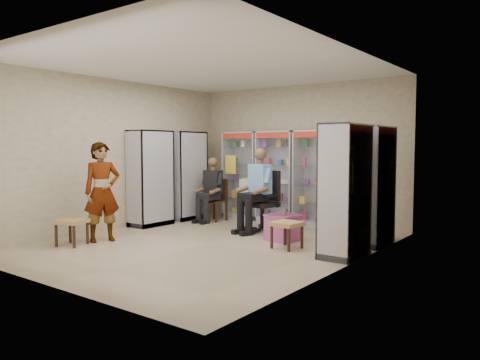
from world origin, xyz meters
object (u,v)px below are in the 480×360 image
Objects in this scene: cabinet_right_far at (372,186)px; woven_stool_b at (72,232)px; standing_man at (102,192)px; cabinet_left_near at (150,178)px; cabinet_left_far at (187,176)px; office_chair at (262,201)px; wooden_chair at (215,200)px; cabinet_back_left at (243,175)px; pink_trunk at (283,228)px; seated_shopkeeper at (261,193)px; cabinet_back_right at (317,178)px; cabinet_back_mid at (278,177)px; cabinet_right_near at (345,191)px; woven_stool_a at (287,235)px.

cabinet_right_far is 5.12m from woven_stool_b.
cabinet_left_near is at bearing 39.48° from standing_man.
cabinet_left_far is 3.40m from woven_stool_b.
wooden_chair is at bearing 176.21° from office_chair.
cabinet_back_left reaches higher than pink_trunk.
cabinet_left_far is at bearing -135.00° from cabinet_back_left.
cabinet_left_far reaches higher than office_chair.
wooden_chair is at bearing 174.58° from seated_shopkeeper.
cabinet_back_right reaches higher than woven_stool_b.
cabinet_back_mid and cabinet_back_right have the same top height.
pink_trunk is at bearing -21.03° from office_chair.
cabinet_left_near reaches higher than woven_stool_b.
cabinet_left_far reaches higher than woven_stool_b.
cabinet_back_left is 1.00× the size of cabinet_back_mid.
woven_stool_b is (-4.01, -3.08, -0.78)m from cabinet_right_far.
cabinet_back_left is at bearing 14.75° from standing_man.
cabinet_left_near is 1.56m from wooden_chair.
pink_trunk is at bearing 114.33° from cabinet_right_far.
cabinet_back_left is 4.18m from cabinet_right_near.
cabinet_back_mid reaches higher than woven_stool_a.
cabinet_back_left is at bearing 71.10° from wooden_chair.
cabinet_back_right is at bearing 98.24° from pink_trunk.
cabinet_left_far is 2.82m from standing_man.
cabinet_left_far is (-0.93, -0.93, 0.00)m from cabinet_back_left.
cabinet_back_mid is 1.50m from wooden_chair.
cabinet_back_right is at bearing 0.00° from cabinet_back_mid.
seated_shopkeeper is 3.47× the size of woven_stool_b.
cabinet_back_mid is 2.77m from cabinet_left_near.
wooden_chair is at bearing 152.39° from cabinet_left_near.
pink_trunk is (3.08, 0.28, -0.77)m from cabinet_left_near.
cabinet_right_far is at bearing 15.05° from office_chair.
wooden_chair is at bearing 106.39° from cabinet_left_far.
cabinet_back_right is 1.93m from pink_trunk.
office_chair reaches higher than woven_stool_b.
cabinet_right_far is 2.20m from seated_shopkeeper.
cabinet_left_far is at bearing -153.68° from cabinet_back_mid.
cabinet_back_left is at bearing 149.88° from seated_shopkeeper.
cabinet_back_right is at bearing 55.27° from cabinet_right_far.
woven_stool_b is at bearing -108.42° from office_chair.
cabinet_left_far reaches higher than seated_shopkeeper.
standing_man is (-1.70, -2.47, 0.27)m from office_chair.
standing_man reaches higher than woven_stool_a.
office_chair is 3.53m from woven_stool_b.
wooden_chair is at bearing -161.25° from cabinet_back_right.
cabinet_left_near is (-4.46, -0.90, 0.00)m from cabinet_right_far.
cabinet_back_right is 4.56× the size of woven_stool_a.
standing_man is (-2.89, -1.43, 0.65)m from woven_stool_a.
woven_stool_b is at bearing -93.75° from wooden_chair.
cabinet_left_far is 1.31× the size of seated_shopkeeper.
seated_shopkeeper is 1.64m from woven_stool_a.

